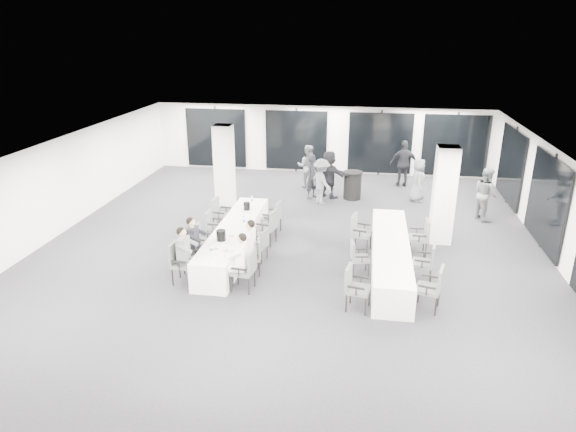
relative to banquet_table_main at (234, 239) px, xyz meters
name	(u,v)px	position (x,y,z in m)	size (l,w,h in m)	color
room	(327,189)	(2.36, 1.78, 1.01)	(14.04, 16.04, 2.84)	#232328
column_left	(224,166)	(-1.32, 3.87, 1.02)	(0.60, 0.60, 2.80)	white
column_right	(444,195)	(5.68, 1.67, 1.02)	(0.60, 0.60, 2.80)	white
banquet_table_main	(234,239)	(0.00, 0.00, 0.00)	(0.90, 5.00, 0.75)	white
banquet_table_side	(390,256)	(4.20, -0.44, 0.00)	(0.90, 5.00, 0.75)	white
cocktail_table	(352,185)	(3.02, 5.24, 0.13)	(0.72, 0.72, 1.00)	black
chair_main_left_near	(180,260)	(-0.84, -1.94, 0.21)	(0.54, 0.60, 1.02)	#4E5156
chair_main_left_second	(189,250)	(-0.84, -1.29, 0.20)	(0.60, 0.63, 1.00)	#4E5156
chair_main_left_mid	(201,239)	(-0.83, -0.39, 0.13)	(0.51, 0.55, 0.88)	#4E5156
chair_main_left_fourth	(213,224)	(-0.83, 0.73, 0.13)	(0.46, 0.51, 0.88)	#4E5156
chair_main_left_far	(220,212)	(-0.84, 1.50, 0.20)	(0.58, 0.62, 1.01)	#4E5156
chair_main_right_near	(246,268)	(0.84, -2.10, 0.20)	(0.56, 0.61, 1.01)	#4E5156
chair_main_right_second	(254,254)	(0.83, -1.20, 0.15)	(0.56, 0.59, 0.92)	#4E5156
chair_main_right_mid	(260,243)	(0.82, -0.45, 0.13)	(0.54, 0.56, 0.88)	#4E5156
chair_main_right_fourth	(269,225)	(0.84, 0.70, 0.21)	(0.61, 0.65, 1.02)	#4E5156
chair_main_right_far	(274,215)	(0.84, 1.51, 0.20)	(0.59, 0.63, 1.00)	#4E5156
chair_side_left_near	(355,285)	(3.36, -2.55, 0.20)	(0.59, 0.63, 1.01)	#4E5156
chair_side_left_mid	(357,256)	(3.37, -0.85, 0.13)	(0.53, 0.56, 0.89)	#4E5156
chair_side_left_far	(359,230)	(3.36, 0.69, 0.21)	(0.62, 0.65, 1.02)	#4E5156
chair_side_right_near	(433,286)	(5.04, -2.35, 0.22)	(0.63, 0.66, 1.04)	#4E5156
chair_side_right_mid	(427,260)	(5.04, -0.98, 0.19)	(0.57, 0.61, 0.99)	#4E5156
chair_side_right_far	(421,235)	(5.04, 0.61, 0.20)	(0.53, 0.59, 1.01)	#4E5156
seated_guest_a	(186,252)	(-0.67, -1.95, 0.44)	(0.50, 0.38, 1.44)	slate
seated_guest_b	(195,241)	(-0.67, -1.27, 0.44)	(0.50, 0.38, 1.44)	black
seated_guest_c	(239,258)	(0.67, -2.09, 0.44)	(0.50, 0.38, 1.44)	white
seated_guest_d	(248,243)	(0.67, -1.22, 0.44)	(0.50, 0.38, 1.44)	white
standing_guest_a	(312,174)	(1.58, 5.08, 0.54)	(0.67, 0.54, 1.84)	black
standing_guest_b	(308,163)	(1.24, 6.41, 0.56)	(0.91, 0.55, 1.88)	slate
standing_guest_c	(322,179)	(1.96, 4.51, 0.53)	(1.17, 0.60, 1.81)	slate
standing_guest_d	(404,160)	(4.89, 7.11, 0.65)	(1.21, 0.68, 2.05)	black
standing_guest_e	(418,177)	(5.31, 5.33, 0.49)	(0.84, 0.51, 1.74)	slate
standing_guest_f	(329,171)	(2.16, 5.27, 0.60)	(1.80, 0.69, 1.96)	black
standing_guest_g	(222,151)	(-2.56, 7.87, 0.59)	(0.70, 0.57, 1.93)	white
standing_guest_h	(486,190)	(7.29, 3.80, 0.59)	(0.93, 0.57, 1.93)	slate
ice_bucket_near	(221,235)	(-0.07, -0.99, 0.51)	(0.24, 0.24, 0.27)	black
ice_bucket_far	(247,206)	(0.04, 1.38, 0.49)	(0.20, 0.20, 0.23)	black
water_bottle_a	(211,248)	(-0.10, -1.75, 0.48)	(0.07, 0.07, 0.21)	silver
water_bottle_b	(244,220)	(0.22, 0.25, 0.48)	(0.07, 0.07, 0.22)	silver
water_bottle_c	(252,199)	(0.03, 2.08, 0.48)	(0.07, 0.07, 0.21)	silver
plate_a	(216,249)	(-0.05, -1.56, 0.39)	(0.21, 0.21, 0.03)	white
plate_b	(226,251)	(0.23, -1.62, 0.39)	(0.19, 0.19, 0.03)	white
plate_c	(232,236)	(0.13, -0.70, 0.39)	(0.21, 0.21, 0.03)	white
wine_glass	(224,251)	(0.28, -1.92, 0.52)	(0.07, 0.07, 0.19)	silver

